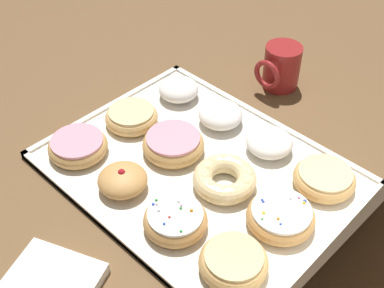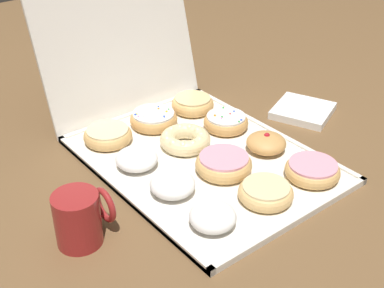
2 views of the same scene
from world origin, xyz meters
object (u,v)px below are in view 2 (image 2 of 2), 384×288
(glazed_ring_donut_1, at_px, (265,193))
(glazed_ring_donut_9, at_px, (108,135))
(donut_box, at_px, (203,160))
(pink_frosted_donut_2, at_px, (312,170))
(powdered_filled_donut_3, at_px, (172,184))
(sprinkle_donut_8, at_px, (226,122))
(glazed_ring_donut_11, at_px, (193,104))
(pink_frosted_donut_4, at_px, (223,164))
(powdered_filled_donut_6, at_px, (137,159))
(powdered_filled_donut_0, at_px, (213,217))
(cruller_donut_7, at_px, (184,140))
(napkin_stack, at_px, (303,111))
(coffee_mug, at_px, (79,217))
(jelly_filled_donut_5, at_px, (266,143))
(sprinkle_donut_10, at_px, (153,119))

(glazed_ring_donut_1, bearing_deg, glazed_ring_donut_9, 108.17)
(donut_box, height_order, glazed_ring_donut_1, glazed_ring_donut_1)
(donut_box, bearing_deg, glazed_ring_donut_9, 123.58)
(pink_frosted_donut_2, bearing_deg, powdered_filled_donut_3, 152.43)
(pink_frosted_donut_2, relative_size, sprinkle_donut_8, 1.06)
(pink_frosted_donut_2, relative_size, glazed_ring_donut_9, 1.02)
(donut_box, distance_m, glazed_ring_donut_11, 0.23)
(pink_frosted_donut_4, bearing_deg, powdered_filled_donut_6, 135.27)
(powdered_filled_donut_3, bearing_deg, donut_box, 25.43)
(powdered_filled_donut_0, bearing_deg, cruller_donut_7, 62.94)
(glazed_ring_donut_1, xyz_separation_m, napkin_stack, (0.35, 0.21, -0.02))
(donut_box, distance_m, sprinkle_donut_8, 0.15)
(powdered_filled_donut_6, bearing_deg, coffee_mug, -147.90)
(powdered_filled_donut_0, height_order, glazed_ring_donut_11, powdered_filled_donut_0)
(powdered_filled_donut_3, distance_m, cruller_donut_7, 0.18)
(cruller_donut_7, relative_size, napkin_stack, 0.84)
(powdered_filled_donut_6, distance_m, napkin_stack, 0.49)
(donut_box, distance_m, jelly_filled_donut_5, 0.15)
(powdered_filled_donut_6, bearing_deg, powdered_filled_donut_0, -89.88)
(powdered_filled_donut_3, xyz_separation_m, napkin_stack, (0.48, 0.08, -0.02))
(pink_frosted_donut_4, height_order, napkin_stack, pink_frosted_donut_4)
(pink_frosted_donut_2, height_order, sprinkle_donut_8, sprinkle_donut_8)
(powdered_filled_donut_0, distance_m, pink_frosted_donut_2, 0.27)
(sprinkle_donut_8, relative_size, glazed_ring_donut_9, 0.96)
(powdered_filled_donut_0, relative_size, glazed_ring_donut_9, 0.78)
(glazed_ring_donut_1, height_order, powdered_filled_donut_3, powdered_filled_donut_3)
(pink_frosted_donut_4, bearing_deg, glazed_ring_donut_1, -90.23)
(pink_frosted_donut_2, xyz_separation_m, powdered_filled_donut_3, (-0.26, 0.14, 0.00))
(glazed_ring_donut_9, distance_m, coffee_mug, 0.33)
(pink_frosted_donut_4, xyz_separation_m, powdered_filled_donut_6, (-0.13, 0.13, 0.00))
(coffee_mug, bearing_deg, napkin_stack, 6.50)
(napkin_stack, bearing_deg, glazed_ring_donut_11, 141.32)
(powdered_filled_donut_0, xyz_separation_m, coffee_mug, (-0.20, 0.13, 0.02))
(powdered_filled_donut_0, bearing_deg, glazed_ring_donut_1, -1.94)
(pink_frosted_donut_4, xyz_separation_m, coffee_mug, (-0.34, 0.00, 0.02))
(glazed_ring_donut_1, height_order, glazed_ring_donut_11, glazed_ring_donut_11)
(pink_frosted_donut_2, distance_m, sprinkle_donut_8, 0.27)
(powdered_filled_donut_0, xyz_separation_m, napkin_stack, (0.48, 0.20, -0.02))
(pink_frosted_donut_2, distance_m, powdered_filled_donut_6, 0.37)
(powdered_filled_donut_6, relative_size, sprinkle_donut_10, 0.78)
(glazed_ring_donut_1, height_order, pink_frosted_donut_2, same)
(donut_box, xyz_separation_m, glazed_ring_donut_11, (0.13, 0.19, 0.02))
(pink_frosted_donut_2, xyz_separation_m, pink_frosted_donut_4, (-0.13, 0.13, 0.00))
(cruller_donut_7, distance_m, sprinkle_donut_8, 0.13)
(cruller_donut_7, bearing_deg, powdered_filled_donut_6, -179.28)
(powdered_filled_donut_6, xyz_separation_m, sprinkle_donut_8, (0.26, 0.01, -0.00))
(glazed_ring_donut_1, relative_size, glazed_ring_donut_11, 1.00)
(cruller_donut_7, distance_m, glazed_ring_donut_11, 0.18)
(powdered_filled_donut_3, relative_size, glazed_ring_donut_11, 0.84)
(donut_box, relative_size, powdered_filled_donut_6, 6.09)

